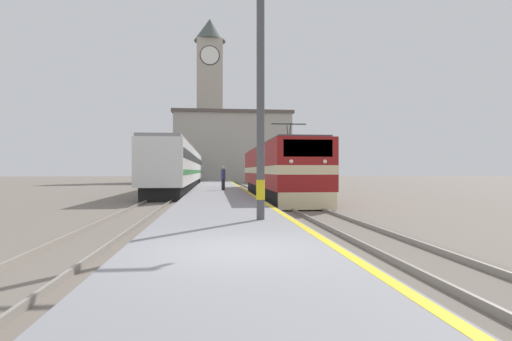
% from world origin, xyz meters
% --- Properties ---
extents(ground_plane, '(200.00, 200.00, 0.00)m').
position_xyz_m(ground_plane, '(0.00, 30.00, 0.00)').
color(ground_plane, '#70665B').
extents(platform, '(4.22, 140.00, 0.43)m').
position_xyz_m(platform, '(0.00, 25.00, 0.21)').
color(platform, gray).
rests_on(platform, ground).
extents(rail_track_near, '(2.84, 140.00, 0.16)m').
position_xyz_m(rail_track_near, '(3.96, 25.00, 0.03)').
color(rail_track_near, '#70665B').
rests_on(rail_track_near, ground).
extents(rail_track_far, '(2.83, 140.00, 0.16)m').
position_xyz_m(rail_track_far, '(-3.63, 25.00, 0.03)').
color(rail_track_far, '#70665B').
rests_on(rail_track_far, ground).
extents(locomotive_train, '(2.92, 19.23, 4.65)m').
position_xyz_m(locomotive_train, '(3.96, 20.14, 1.88)').
color(locomotive_train, black).
rests_on(locomotive_train, ground).
extents(passenger_train, '(2.92, 36.21, 4.11)m').
position_xyz_m(passenger_train, '(-3.63, 34.20, 2.21)').
color(passenger_train, black).
rests_on(passenger_train, ground).
extents(catenary_mast, '(3.24, 0.26, 8.28)m').
position_xyz_m(catenary_mast, '(1.17, 4.49, 4.64)').
color(catenary_mast, '#4C4C51').
rests_on(catenary_mast, platform).
extents(person_on_platform, '(0.34, 0.34, 1.81)m').
position_xyz_m(person_on_platform, '(0.33, 22.79, 1.39)').
color(person_on_platform, '#23232D').
rests_on(person_on_platform, platform).
extents(clock_tower, '(5.88, 5.88, 30.41)m').
position_xyz_m(clock_tower, '(-1.12, 67.76, 16.17)').
color(clock_tower, '#ADA393').
rests_on(clock_tower, ground).
extents(station_building, '(19.46, 7.80, 11.63)m').
position_xyz_m(station_building, '(2.72, 59.08, 5.84)').
color(station_building, '#A8A399').
rests_on(station_building, ground).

